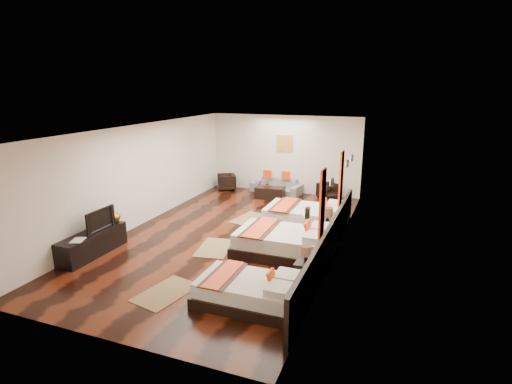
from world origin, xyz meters
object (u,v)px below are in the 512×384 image
at_px(armchair_right, 328,191).
at_px(nightstand_a, 305,270).
at_px(tv, 98,219).
at_px(figurine, 114,215).
at_px(sofa, 276,186).
at_px(bed_mid, 286,243).
at_px(tv_console, 93,243).
at_px(bed_near, 250,291).
at_px(table_plant, 267,184).
at_px(armchair_left, 227,182).
at_px(nightstand_b, 327,231).
at_px(coffee_table, 270,193).
at_px(bed_far, 307,217).
at_px(book, 72,241).

bearing_deg(armchair_right, nightstand_a, -132.04).
relative_size(tv, figurine, 2.64).
height_order(figurine, sofa, figurine).
distance_m(bed_mid, tv_console, 4.49).
bearing_deg(bed_near, figurine, 160.60).
bearing_deg(bed_near, table_plant, 106.51).
xyz_separation_m(bed_near, sofa, (-1.88, 7.41, 0.03)).
bearing_deg(armchair_left, bed_mid, 7.11).
height_order(nightstand_b, coffee_table, nightstand_b).
distance_m(bed_far, tv, 5.39).
xyz_separation_m(bed_near, armchair_right, (0.02, 7.33, 0.03)).
height_order(bed_near, coffee_table, bed_near).
distance_m(tv_console, armchair_left, 6.53).
xyz_separation_m(bed_far, nightstand_b, (0.75, -0.98, 0.03)).
bearing_deg(figurine, sofa, 68.72).
bearing_deg(nightstand_b, figurine, -159.71).
distance_m(armchair_left, armchair_right, 3.82).
bearing_deg(bed_near, tv, 168.02).
xyz_separation_m(tv_console, coffee_table, (2.31, 5.98, -0.08)).
bearing_deg(armchair_right, nightstand_b, -128.45).
bearing_deg(figurine, bed_mid, 10.82).
height_order(bed_near, tv, tv).
bearing_deg(sofa, bed_near, -67.60).
bearing_deg(sofa, nightstand_b, -49.15).
distance_m(figurine, sofa, 6.38).
bearing_deg(armchair_right, bed_near, -138.90).
bearing_deg(bed_far, figurine, -146.20).
xyz_separation_m(figurine, coffee_table, (2.31, 5.20, -0.52)).
distance_m(nightstand_a, table_plant, 6.17).
xyz_separation_m(bed_far, nightstand_a, (0.75, -3.18, -0.02)).
relative_size(figurine, table_plant, 1.43).
bearing_deg(bed_far, nightstand_a, -76.79).
xyz_separation_m(bed_mid, coffee_table, (-1.89, 4.40, -0.10)).
bearing_deg(sofa, bed_far, -50.67).
bearing_deg(coffee_table, bed_mid, -66.75).
bearing_deg(bed_mid, armchair_right, 89.81).
bearing_deg(tv, armchair_left, -3.81).
xyz_separation_m(bed_far, table_plant, (-1.97, 2.35, 0.22)).
xyz_separation_m(tv_console, book, (0.00, -0.58, 0.29)).
bearing_deg(sofa, armchair_right, 5.78).
distance_m(sofa, coffee_table, 0.73).
relative_size(bed_mid, bed_far, 1.01).
bearing_deg(table_plant, sofa, 83.83).
distance_m(bed_near, sofa, 7.64).
distance_m(nightstand_b, figurine, 5.29).
bearing_deg(tv, tv_console, 163.84).
height_order(nightstand_b, armchair_left, nightstand_b).
bearing_deg(bed_mid, armchair_left, 127.59).
bearing_deg(armchair_left, tv_console, -33.99).
xyz_separation_m(book, coffee_table, (2.31, 6.56, -0.37)).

